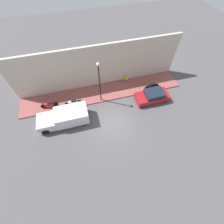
% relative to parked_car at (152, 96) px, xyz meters
% --- Properties ---
extents(ground_plane, '(60.00, 60.00, 0.00)m').
position_rel_parked_car_xyz_m(ground_plane, '(-2.07, 5.36, -0.63)').
color(ground_plane, '#514F51').
extents(sidewalk, '(2.95, 19.47, 0.13)m').
position_rel_parked_car_xyz_m(sidewalk, '(2.61, 5.36, -0.57)').
color(sidewalk, '#934C47').
rests_on(sidewalk, ground_plane).
extents(building_facade, '(0.30, 19.47, 5.34)m').
position_rel_parked_car_xyz_m(building_facade, '(4.23, 5.36, 2.04)').
color(building_facade, beige).
rests_on(building_facade, ground_plane).
extents(parked_car, '(1.78, 3.83, 1.30)m').
position_rel_parked_car_xyz_m(parked_car, '(0.00, 0.00, 0.00)').
color(parked_car, maroon).
rests_on(parked_car, ground_plane).
extents(delivery_van, '(2.04, 5.10, 1.64)m').
position_rel_parked_car_xyz_m(delivery_van, '(-0.50, 10.11, 0.22)').
color(delivery_van, silver).
rests_on(delivery_van, ground_plane).
extents(motorcycle_red, '(0.30, 1.89, 0.74)m').
position_rel_parked_car_xyz_m(motorcycle_red, '(1.93, 11.65, -0.09)').
color(motorcycle_red, '#B21E1E').
rests_on(motorcycle_red, sidewalk).
extents(scooter_silver, '(0.30, 1.93, 0.71)m').
position_rel_parked_car_xyz_m(scooter_silver, '(1.56, 9.04, -0.11)').
color(scooter_silver, '#B7B7BF').
rests_on(scooter_silver, sidewalk).
extents(motorcycle_black, '(0.30, 1.88, 0.81)m').
position_rel_parked_car_xyz_m(motorcycle_black, '(1.60, -0.67, -0.06)').
color(motorcycle_black, black).
rests_on(motorcycle_black, sidewalk).
extents(streetlamp, '(0.34, 0.34, 5.15)m').
position_rel_parked_car_xyz_m(streetlamp, '(1.47, 5.80, 2.85)').
color(streetlamp, black).
rests_on(streetlamp, sidewalk).
extents(cafe_chair, '(0.40, 0.40, 0.89)m').
position_rel_parked_car_xyz_m(cafe_chair, '(3.68, 2.08, -0.00)').
color(cafe_chair, yellow).
rests_on(cafe_chair, sidewalk).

